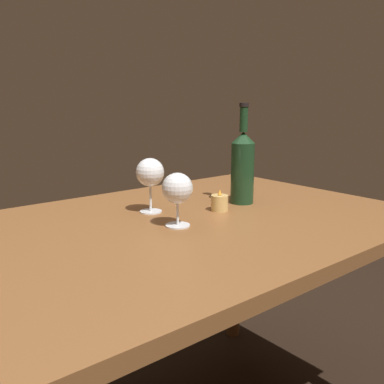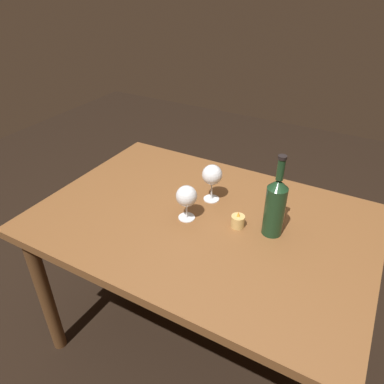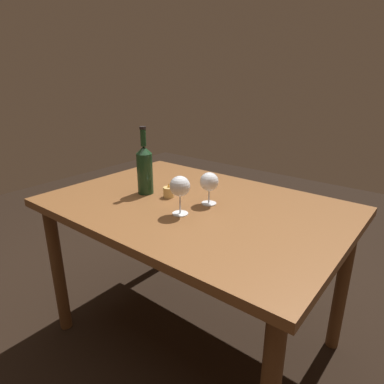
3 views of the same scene
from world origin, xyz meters
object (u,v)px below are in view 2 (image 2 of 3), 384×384
Objects in this scene: wine_glass_left at (212,176)px; wine_glass_right at (186,197)px; votive_candle at (238,222)px; wine_bottle at (275,205)px.

wine_glass_left is 0.17m from wine_glass_right.
wine_glass_right is 2.15× the size of votive_candle.
wine_glass_left is 0.31m from wine_bottle.
wine_bottle reaches higher than votive_candle.
wine_bottle is (-0.30, 0.09, 0.01)m from wine_glass_left.
wine_bottle reaches higher than wine_glass_left.
wine_glass_left is 0.23m from votive_candle.
wine_glass_left is at bearing -16.95° from wine_bottle.
wine_glass_left is 1.13× the size of wine_glass_right.
votive_candle is at bearing 145.37° from wine_glass_left.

